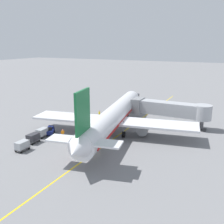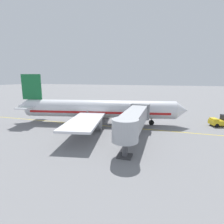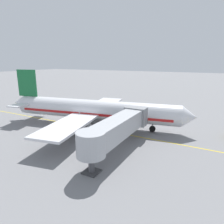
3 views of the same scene
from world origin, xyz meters
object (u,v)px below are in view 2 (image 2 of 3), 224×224
at_px(baggage_tug_lead, 92,111).
at_px(ground_crew_wing_walker, 84,112).
at_px(parked_airliner, 98,109).
at_px(baggage_cart_third_in_train, 65,109).
at_px(baggage_cart_second_in_train, 77,109).
at_px(ground_crew_loader, 138,115).
at_px(safety_cone_nose_left, 148,118).
at_px(jet_bridge, 134,119).
at_px(safety_cone_nose_right, 136,119).
at_px(pushback_tractor, 222,121).
at_px(baggage_cart_front, 87,109).

distance_m(baggage_tug_lead, ground_crew_wing_walker, 3.40).
xyz_separation_m(parked_airliner, baggage_cart_third_in_train, (-9.04, -13.78, -2.24)).
bearing_deg(ground_crew_wing_walker, baggage_cart_second_in_train, -128.94).
xyz_separation_m(parked_airliner, ground_crew_loader, (-7.38, 7.63, -2.23)).
bearing_deg(safety_cone_nose_left, baggage_cart_third_in_train, -94.31).
bearing_deg(parked_airliner, ground_crew_loader, 134.03).
bearing_deg(jet_bridge, ground_crew_loader, -173.82).
height_order(parked_airliner, baggage_tug_lead, parked_airliner).
xyz_separation_m(ground_crew_loader, safety_cone_nose_right, (1.86, -0.25, -0.66)).
bearing_deg(ground_crew_wing_walker, safety_cone_nose_right, 85.00).
bearing_deg(ground_crew_loader, parked_airliner, -45.97).
bearing_deg(ground_crew_loader, ground_crew_wing_walker, -87.40).
bearing_deg(parked_airliner, pushback_tractor, 102.42).
bearing_deg(safety_cone_nose_left, ground_crew_loader, -93.08).
relative_size(baggage_cart_second_in_train, baggage_cart_third_in_train, 1.00).
distance_m(baggage_cart_front, safety_cone_nose_left, 17.89).
xyz_separation_m(pushback_tractor, baggage_cart_third_in_train, (-3.47, -39.08, -0.15)).
height_order(baggage_cart_third_in_train, safety_cone_nose_left, baggage_cart_third_in_train).
bearing_deg(pushback_tractor, jet_bridge, -49.71).
bearing_deg(ground_crew_wing_walker, pushback_tractor, 87.91).
relative_size(baggage_tug_lead, ground_crew_wing_walker, 1.64).
height_order(pushback_tractor, ground_crew_loader, pushback_tractor).
height_order(ground_crew_wing_walker, safety_cone_nose_left, ground_crew_wing_walker).
bearing_deg(safety_cone_nose_right, parked_airliner, -53.24).
distance_m(pushback_tractor, baggage_cart_third_in_train, 39.23).
bearing_deg(baggage_cart_second_in_train, jet_bridge, 47.86).
height_order(pushback_tractor, baggage_cart_second_in_train, pushback_tractor).
relative_size(baggage_cart_second_in_train, ground_crew_wing_walker, 1.72).
bearing_deg(ground_crew_wing_walker, ground_crew_loader, 92.60).
xyz_separation_m(parked_airliner, safety_cone_nose_left, (-7.25, 9.95, -2.90)).
height_order(parked_airliner, baggage_cart_second_in_train, parked_airliner).
bearing_deg(safety_cone_nose_right, baggage_tug_lead, -108.95).
distance_m(pushback_tractor, ground_crew_loader, 17.76).
height_order(baggage_tug_lead, baggage_cart_second_in_train, baggage_tug_lead).
distance_m(baggage_cart_second_in_train, ground_crew_loader, 18.29).
height_order(baggage_cart_front, safety_cone_nose_left, baggage_cart_front).
bearing_deg(parked_airliner, baggage_cart_front, -143.76).
xyz_separation_m(baggage_cart_second_in_train, safety_cone_nose_left, (2.65, 20.43, -0.66)).
relative_size(jet_bridge, ground_crew_loader, 9.40).
height_order(baggage_cart_second_in_train, baggage_cart_third_in_train, same).
distance_m(baggage_cart_front, baggage_cart_third_in_train, 6.29).
xyz_separation_m(parked_airliner, ground_crew_wing_walker, (-6.73, -6.56, -2.23)).
xyz_separation_m(pushback_tractor, ground_crew_loader, (-1.80, -17.67, -0.15)).
height_order(pushback_tractor, baggage_tug_lead, pushback_tractor).
distance_m(jet_bridge, safety_cone_nose_left, 15.59).
height_order(safety_cone_nose_left, safety_cone_nose_right, same).
xyz_separation_m(pushback_tractor, ground_crew_wing_walker, (-1.16, -31.86, -0.15)).
distance_m(parked_airliner, safety_cone_nose_left, 12.65).
xyz_separation_m(baggage_tug_lead, baggage_cart_third_in_train, (1.01, -7.95, 0.24)).
bearing_deg(safety_cone_nose_right, ground_crew_loader, 172.43).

